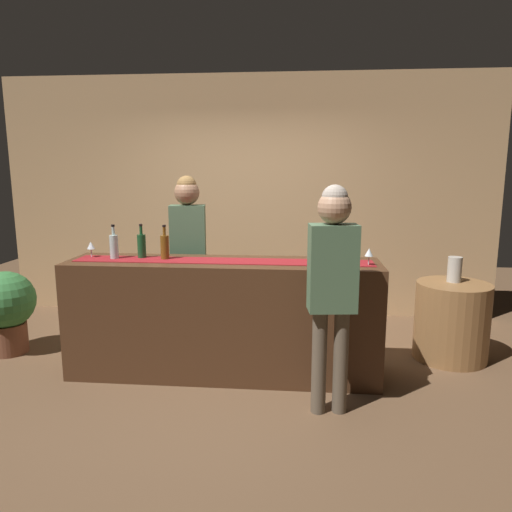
{
  "coord_description": "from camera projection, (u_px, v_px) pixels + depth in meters",
  "views": [
    {
      "loc": [
        0.65,
        -3.95,
        1.81
      ],
      "look_at": [
        0.29,
        0.0,
        1.07
      ],
      "focal_mm": 33.44,
      "sensor_mm": 36.0,
      "label": 1
    }
  ],
  "objects": [
    {
      "name": "wine_glass_near_customer",
      "position": [
        91.0,
        246.0,
        4.22
      ],
      "size": [
        0.07,
        0.07,
        0.14
      ],
      "color": "silver",
      "rests_on": "bar_counter"
    },
    {
      "name": "round_side_table",
      "position": [
        452.0,
        321.0,
        4.53
      ],
      "size": [
        0.68,
        0.68,
        0.74
      ],
      "primitive_type": "cylinder",
      "color": "olive",
      "rests_on": "ground"
    },
    {
      "name": "wine_bottle_amber",
      "position": [
        165.0,
        247.0,
        4.13
      ],
      "size": [
        0.07,
        0.07,
        0.3
      ],
      "color": "brown",
      "rests_on": "bar_counter"
    },
    {
      "name": "back_wall",
      "position": [
        247.0,
        197.0,
        5.85
      ],
      "size": [
        6.0,
        0.12,
        2.9
      ],
      "primitive_type": "cube",
      "color": "tan",
      "rests_on": "ground"
    },
    {
      "name": "vase_on_side_table",
      "position": [
        455.0,
        269.0,
        4.5
      ],
      "size": [
        0.13,
        0.13,
        0.24
      ],
      "primitive_type": "cylinder",
      "color": "#B7B2A8",
      "rests_on": "round_side_table"
    },
    {
      "name": "wine_bottle_clear",
      "position": [
        114.0,
        246.0,
        4.15
      ],
      "size": [
        0.07,
        0.07,
        0.3
      ],
      "color": "#B2C6C1",
      "rests_on": "bar_counter"
    },
    {
      "name": "wine_glass_mid_counter",
      "position": [
        369.0,
        253.0,
        3.87
      ],
      "size": [
        0.07,
        0.07,
        0.14
      ],
      "color": "silver",
      "rests_on": "bar_counter"
    },
    {
      "name": "customer_sipping",
      "position": [
        332.0,
        276.0,
        3.4
      ],
      "size": [
        0.36,
        0.24,
        1.69
      ],
      "rotation": [
        0.0,
        0.0,
        0.12
      ],
      "color": "brown",
      "rests_on": "ground"
    },
    {
      "name": "counter_runner_cloth",
      "position": [
        222.0,
        261.0,
        4.07
      ],
      "size": [
        2.55,
        0.28,
        0.01
      ],
      "primitive_type": "cube",
      "color": "maroon",
      "rests_on": "bar_counter"
    },
    {
      "name": "bar_counter",
      "position": [
        223.0,
        318.0,
        4.17
      ],
      "size": [
        2.69,
        0.6,
        1.02
      ],
      "primitive_type": "cube",
      "color": "#472B19",
      "rests_on": "ground"
    },
    {
      "name": "bartender",
      "position": [
        188.0,
        243.0,
        4.67
      ],
      "size": [
        0.37,
        0.25,
        1.73
      ],
      "rotation": [
        0.0,
        0.0,
        3.29
      ],
      "color": "#26262B",
      "rests_on": "ground"
    },
    {
      "name": "ground_plane",
      "position": [
        224.0,
        373.0,
        4.26
      ],
      "size": [
        10.0,
        10.0,
        0.0
      ],
      "primitive_type": "plane",
      "color": "brown"
    },
    {
      "name": "wine_bottle_green",
      "position": [
        142.0,
        245.0,
        4.19
      ],
      "size": [
        0.07,
        0.07,
        0.3
      ],
      "color": "#194723",
      "rests_on": "bar_counter"
    },
    {
      "name": "potted_plant_tall",
      "position": [
        6.0,
        306.0,
        4.65
      ],
      "size": [
        0.56,
        0.56,
        0.82
      ],
      "color": "brown",
      "rests_on": "ground"
    }
  ]
}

